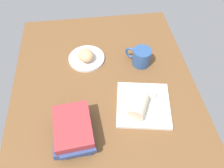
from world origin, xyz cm
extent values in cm
cube|color=brown|center=(0.00, 0.00, 2.00)|extent=(110.00, 90.00, 4.00)
cylinder|color=white|center=(17.38, 7.66, 4.70)|extent=(19.30, 19.30, 1.40)
ellipsoid|color=tan|center=(15.97, 7.88, 8.35)|extent=(11.72, 11.26, 5.91)
cube|color=white|center=(-15.64, -16.47, 4.80)|extent=(27.82, 27.82, 1.60)
cylinder|color=silver|center=(-12.04, -20.50, 6.83)|extent=(4.68, 4.68, 2.45)
cylinder|color=#CE4C20|center=(-12.04, -20.50, 7.75)|extent=(3.83, 3.83, 0.40)
cylinder|color=beige|center=(-18.52, -13.24, 9.17)|extent=(13.12, 11.33, 7.15)
cube|color=#33477F|center=(-26.30, 15.82, 5.75)|extent=(19.49, 14.98, 3.51)
cube|color=#33477F|center=(-26.60, 14.32, 8.58)|extent=(22.17, 15.86, 2.14)
cube|color=#A53338|center=(-25.97, 14.89, 11.44)|extent=(20.95, 16.27, 3.58)
cylinder|color=#2D518C|center=(10.79, -20.97, 8.63)|extent=(9.50, 9.50, 9.26)
cylinder|color=#B2683D|center=(10.79, -20.97, 12.66)|extent=(7.79, 7.79, 0.40)
torus|color=#2D518C|center=(14.60, -15.99, 8.63)|extent=(5.05, 6.10, 6.75)
camera|label=1|loc=(-67.40, 4.48, 89.60)|focal=35.05mm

